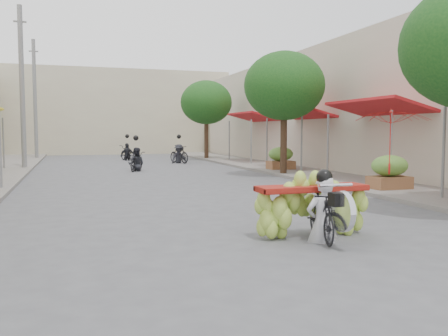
# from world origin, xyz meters

# --- Properties ---
(ground) EXTENTS (120.00, 120.00, 0.00)m
(ground) POSITION_xyz_m (0.00, 0.00, 0.00)
(ground) COLOR #57575C
(ground) RESTS_ON ground
(sidewalk_right) EXTENTS (4.00, 60.00, 0.12)m
(sidewalk_right) POSITION_xyz_m (7.00, 15.00, 0.06)
(sidewalk_right) COLOR gray
(sidewalk_right) RESTS_ON ground
(shophouse_row_right) EXTENTS (9.77, 40.00, 6.00)m
(shophouse_row_right) POSITION_xyz_m (11.99, 14.00, 3.00)
(shophouse_row_right) COLOR beige
(shophouse_row_right) RESTS_ON ground
(far_building) EXTENTS (20.00, 6.00, 7.00)m
(far_building) POSITION_xyz_m (0.00, 38.00, 3.50)
(far_building) COLOR #C0B798
(far_building) RESTS_ON ground
(utility_pole_far) EXTENTS (0.60, 0.24, 8.00)m
(utility_pole_far) POSITION_xyz_m (-5.40, 21.00, 4.03)
(utility_pole_far) COLOR slate
(utility_pole_far) RESTS_ON ground
(utility_pole_back) EXTENTS (0.60, 0.24, 8.00)m
(utility_pole_back) POSITION_xyz_m (-5.40, 30.00, 4.03)
(utility_pole_back) COLOR slate
(utility_pole_back) RESTS_ON ground
(street_tree_mid) EXTENTS (3.40, 3.40, 5.25)m
(street_tree_mid) POSITION_xyz_m (5.40, 14.00, 3.78)
(street_tree_mid) COLOR #3A2719
(street_tree_mid) RESTS_ON ground
(street_tree_far) EXTENTS (3.40, 3.40, 5.25)m
(street_tree_far) POSITION_xyz_m (5.40, 26.00, 3.78)
(street_tree_far) COLOR #3A2719
(street_tree_far) RESTS_ON ground
(produce_crate_mid) EXTENTS (1.20, 0.88, 1.16)m
(produce_crate_mid) POSITION_xyz_m (6.20, 8.00, 0.71)
(produce_crate_mid) COLOR brown
(produce_crate_mid) RESTS_ON ground
(produce_crate_far) EXTENTS (1.20, 0.88, 1.16)m
(produce_crate_far) POSITION_xyz_m (6.20, 16.00, 0.71)
(produce_crate_far) COLOR brown
(produce_crate_far) RESTS_ON ground
(banana_motorbike) EXTENTS (2.20, 1.76, 2.10)m
(banana_motorbike) POSITION_xyz_m (0.90, 2.99, 0.71)
(banana_motorbike) COLOR black
(banana_motorbike) RESTS_ON ground
(market_umbrella) EXTENTS (2.42, 2.42, 1.97)m
(market_umbrella) POSITION_xyz_m (5.81, 7.43, 2.58)
(market_umbrella) COLOR red
(market_umbrella) RESTS_ON ground
(pedestrian) EXTENTS (1.04, 0.88, 1.82)m
(pedestrian) POSITION_xyz_m (6.25, 16.64, 1.03)
(pedestrian) COLOR silver
(pedestrian) RESTS_ON ground
(bg_motorbike_a) EXTENTS (1.20, 1.70, 1.95)m
(bg_motorbike_a) POSITION_xyz_m (-0.25, 18.36, 0.75)
(bg_motorbike_a) COLOR black
(bg_motorbike_a) RESTS_ON ground
(bg_motorbike_b) EXTENTS (1.19, 1.88, 1.95)m
(bg_motorbike_b) POSITION_xyz_m (2.91, 23.19, 0.83)
(bg_motorbike_b) COLOR black
(bg_motorbike_b) RESTS_ON ground
(bg_motorbike_c) EXTENTS (1.20, 1.87, 1.95)m
(bg_motorbike_c) POSITION_xyz_m (0.30, 26.85, 0.78)
(bg_motorbike_c) COLOR black
(bg_motorbike_c) RESTS_ON ground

